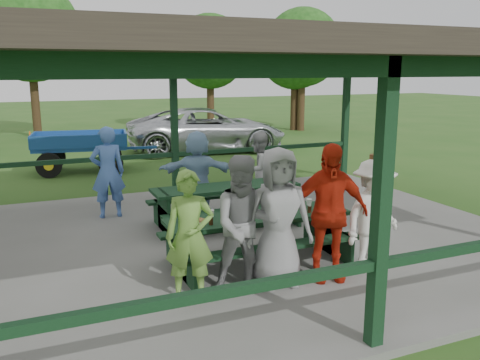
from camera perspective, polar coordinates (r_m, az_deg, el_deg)
name	(u,v)px	position (r m, az deg, el deg)	size (l,w,h in m)	color
ground	(237,243)	(8.95, -0.38, -7.10)	(90.00, 90.00, 0.00)	#28531A
concrete_slab	(237,240)	(8.94, -0.39, -6.79)	(10.00, 8.00, 0.10)	slate
pavilion_structure	(236,57)	(8.45, -0.42, 13.62)	(10.60, 8.60, 3.24)	black
picnic_table_near	(259,232)	(7.67, 2.10, -5.88)	(2.80, 1.39, 0.75)	black
picnic_table_far	(226,200)	(9.54, -1.55, -2.24)	(2.76, 1.39, 0.75)	black
table_setting	(267,211)	(7.67, 3.05, -3.52)	(2.23, 0.45, 0.10)	white
contestant_green	(190,236)	(6.40, -5.68, -6.29)	(0.61, 0.40, 1.68)	#679A3A
contestant_grey_left	(245,225)	(6.55, 0.60, -5.11)	(0.89, 0.69, 1.82)	gray
contestant_grey_mid	(278,217)	(6.81, 4.31, -4.18)	(0.92, 0.60, 1.89)	gray
contestant_red	(328,212)	(7.06, 9.86, -3.60)	(1.12, 0.47, 1.92)	red
contestant_white_fedora	(373,216)	(7.49, 14.70, -3.89)	(1.21, 0.90, 1.72)	white
spectator_lblue	(198,173)	(10.20, -4.78, 0.83)	(1.58, 0.50, 1.71)	#83A8CB
spectator_blue	(108,172)	(10.28, -14.62, 0.85)	(0.66, 0.43, 1.81)	#466CB8
spectator_grey	(258,170)	(10.70, 2.08, 1.13)	(0.78, 0.61, 1.60)	#98999B
pickup_truck	(207,130)	(18.84, -3.72, 5.66)	(2.67, 5.79, 1.61)	silver
farm_trailer	(81,151)	(15.73, -17.43, 3.14)	(3.63, 1.90, 1.26)	navy
tree_left	(29,31)	(24.35, -22.58, 15.16)	(4.32, 4.32, 6.75)	#372316
tree_mid	(210,52)	(25.53, -3.40, 14.17)	(3.61, 3.61, 5.65)	#372316
tree_right	(295,53)	(25.72, 6.23, 13.98)	(3.56, 3.56, 5.56)	#372316
tree_far_right	(303,48)	(25.54, 7.03, 14.52)	(3.79, 3.79, 5.92)	#372316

